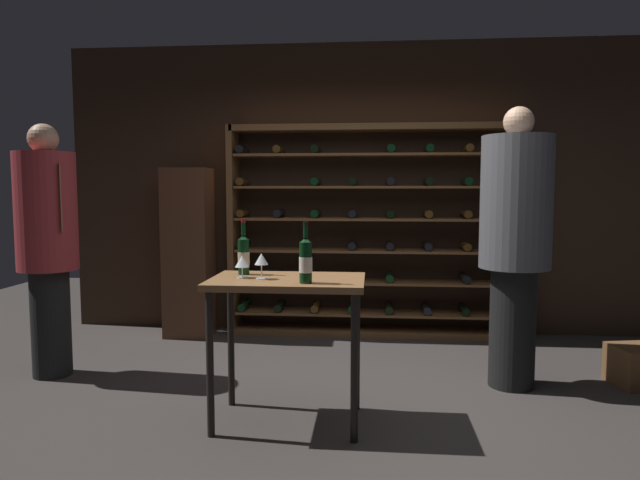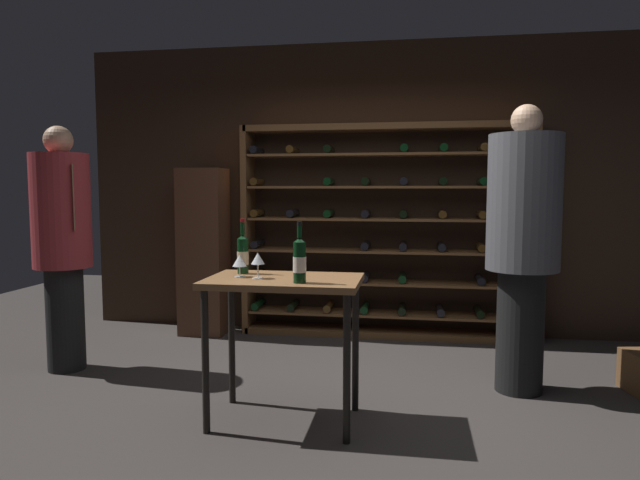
# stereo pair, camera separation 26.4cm
# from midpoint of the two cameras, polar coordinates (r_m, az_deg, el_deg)

# --- Properties ---
(ground_plane) EXTENTS (10.38, 10.38, 0.00)m
(ground_plane) POSITION_cam_midpoint_polar(r_m,az_deg,el_deg) (3.84, 4.31, -16.95)
(ground_plane) COLOR #383330
(back_wall) EXTENTS (5.86, 0.10, 2.89)m
(back_wall) POSITION_cam_midpoint_polar(r_m,az_deg,el_deg) (5.74, 6.32, 5.12)
(back_wall) COLOR #332319
(back_wall) RESTS_ON ground
(wine_rack) EXTENTS (2.81, 0.32, 2.07)m
(wine_rack) POSITION_cam_midpoint_polar(r_m,az_deg,el_deg) (5.54, 7.91, 0.70)
(wine_rack) COLOR brown
(wine_rack) RESTS_ON ground
(tasting_table) EXTENTS (0.94, 0.59, 0.90)m
(tasting_table) POSITION_cam_midpoint_polar(r_m,az_deg,el_deg) (3.47, -1.49, -5.89)
(tasting_table) COLOR brown
(tasting_table) RESTS_ON ground
(person_guest_blue_shirt) EXTENTS (0.45, 0.45, 1.93)m
(person_guest_blue_shirt) POSITION_cam_midpoint_polar(r_m,az_deg,el_deg) (4.84, -23.19, 0.27)
(person_guest_blue_shirt) COLOR black
(person_guest_blue_shirt) RESTS_ON ground
(person_bystander_red_print) EXTENTS (0.50, 0.50, 2.03)m
(person_bystander_red_print) POSITION_cam_midpoint_polar(r_m,az_deg,el_deg) (4.25, 21.50, 0.38)
(person_bystander_red_print) COLOR black
(person_bystander_red_print) RESTS_ON ground
(display_cabinet) EXTENTS (0.44, 0.36, 1.65)m
(display_cabinet) POSITION_cam_midpoint_polar(r_m,az_deg,el_deg) (5.71, -10.37, -1.18)
(display_cabinet) COLOR #4C2D1E
(display_cabinet) RESTS_ON ground
(wine_bottle_red_label) EXTENTS (0.07, 0.07, 0.35)m
(wine_bottle_red_label) POSITION_cam_midpoint_polar(r_m,az_deg,el_deg) (3.63, -5.74, -1.41)
(wine_bottle_red_label) COLOR black
(wine_bottle_red_label) RESTS_ON tasting_table
(wine_bottle_black_capsule) EXTENTS (0.08, 0.08, 0.36)m
(wine_bottle_black_capsule) POSITION_cam_midpoint_polar(r_m,az_deg,el_deg) (3.25, 0.25, -2.06)
(wine_bottle_black_capsule) COLOR black
(wine_bottle_black_capsule) RESTS_ON tasting_table
(wine_glass_stemmed_right) EXTENTS (0.09, 0.09, 0.14)m
(wine_glass_stemmed_right) POSITION_cam_midpoint_polar(r_m,az_deg,el_deg) (3.49, -5.99, -2.18)
(wine_glass_stemmed_right) COLOR silver
(wine_glass_stemmed_right) RESTS_ON tasting_table
(wine_glass_stemmed_left) EXTENTS (0.08, 0.08, 0.16)m
(wine_glass_stemmed_left) POSITION_cam_midpoint_polar(r_m,az_deg,el_deg) (3.42, -4.11, -1.99)
(wine_glass_stemmed_left) COLOR silver
(wine_glass_stemmed_left) RESTS_ON tasting_table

